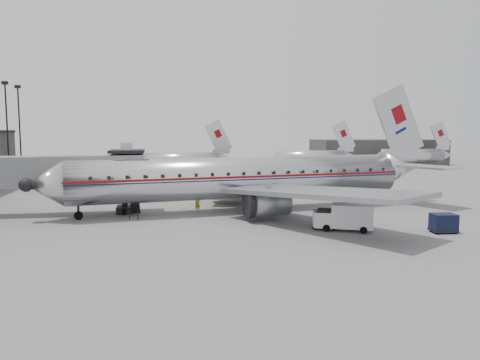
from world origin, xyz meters
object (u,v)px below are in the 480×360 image
object	(u,v)px
baggage_cart_white	(324,219)
ramp_worker	(198,203)
baggage_cart_navy	(443,223)
airliner	(250,178)
service_van	(345,217)

from	to	relation	value
baggage_cart_white	ramp_worker	bearing A→B (deg)	154.06
baggage_cart_navy	baggage_cart_white	xyz separation A→B (m)	(-9.08, 3.16, -0.01)
airliner	baggage_cart_white	world-z (taller)	airliner
airliner	baggage_cart_white	bearing A→B (deg)	-74.02
baggage_cart_navy	baggage_cart_white	size ratio (longest dim) A/B	0.91
service_van	baggage_cart_navy	bearing A→B (deg)	9.46
service_van	baggage_cart_white	distance (m)	1.83
service_van	baggage_cart_white	bearing A→B (deg)	168.88
airliner	baggage_cart_navy	xyz separation A→B (m)	(13.67, -13.13, -2.60)
service_van	baggage_cart_navy	xyz separation A→B (m)	(7.63, -2.11, -0.34)
baggage_cart_white	ramp_worker	world-z (taller)	ramp_worker
service_van	baggage_cart_navy	distance (m)	7.92
baggage_cart_white	baggage_cart_navy	bearing A→B (deg)	-0.62
airliner	service_van	distance (m)	12.77
service_van	ramp_worker	bearing A→B (deg)	161.35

